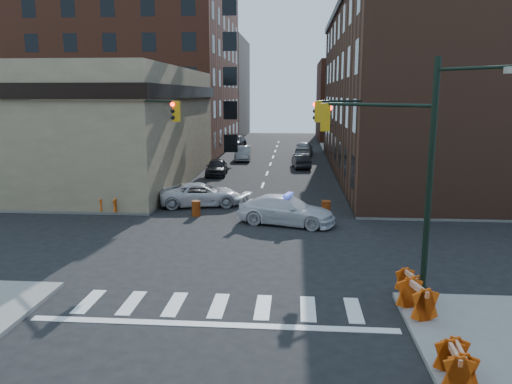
% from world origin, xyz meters
% --- Properties ---
extents(ground, '(140.00, 140.00, 0.00)m').
position_xyz_m(ground, '(0.00, 0.00, 0.00)').
color(ground, black).
rests_on(ground, ground).
extents(sidewalk_nw, '(34.00, 54.50, 0.15)m').
position_xyz_m(sidewalk_nw, '(-23.00, 32.75, 0.07)').
color(sidewalk_nw, gray).
rests_on(sidewalk_nw, ground).
extents(sidewalk_ne, '(34.00, 54.50, 0.15)m').
position_xyz_m(sidewalk_ne, '(23.00, 32.75, 0.07)').
color(sidewalk_ne, gray).
rests_on(sidewalk_ne, ground).
extents(bank_building, '(22.00, 22.00, 9.00)m').
position_xyz_m(bank_building, '(-17.00, 16.50, 4.50)').
color(bank_building, '#9D8B67').
rests_on(bank_building, ground).
extents(apartment_block, '(25.00, 25.00, 24.00)m').
position_xyz_m(apartment_block, '(-18.50, 40.00, 12.00)').
color(apartment_block, '#5D2C1D').
rests_on(apartment_block, ground).
extents(commercial_row_ne, '(14.00, 34.00, 14.00)m').
position_xyz_m(commercial_row_ne, '(13.00, 22.50, 7.00)').
color(commercial_row_ne, '#512F20').
rests_on(commercial_row_ne, ground).
extents(filler_nw, '(20.00, 18.00, 16.00)m').
position_xyz_m(filler_nw, '(-16.00, 62.00, 8.00)').
color(filler_nw, brown).
rests_on(filler_nw, ground).
extents(filler_ne, '(16.00, 16.00, 12.00)m').
position_xyz_m(filler_ne, '(14.00, 58.00, 6.00)').
color(filler_ne, '#5D2C1D').
rests_on(filler_ne, ground).
extents(signal_pole_se, '(5.40, 5.27, 8.00)m').
position_xyz_m(signal_pole_se, '(6.04, -5.52, 4.61)').
color(signal_pole_se, black).
rests_on(signal_pole_se, sidewalk_se).
extents(signal_pole_nw, '(3.58, 3.67, 8.00)m').
position_xyz_m(signal_pole_nw, '(-5.85, 5.34, 4.34)').
color(signal_pole_nw, black).
rests_on(signal_pole_nw, sidewalk_nw).
extents(signal_pole_ne, '(3.67, 3.58, 8.00)m').
position_xyz_m(signal_pole_ne, '(5.84, 5.35, 4.34)').
color(signal_pole_ne, black).
rests_on(signal_pole_ne, sidewalk_ne).
extents(tree_ne_near, '(3.00, 3.00, 4.85)m').
position_xyz_m(tree_ne_near, '(7.50, 26.00, 3.49)').
color(tree_ne_near, black).
rests_on(tree_ne_near, sidewalk_ne).
extents(tree_ne_far, '(3.00, 3.00, 4.85)m').
position_xyz_m(tree_ne_far, '(7.50, 34.00, 3.49)').
color(tree_ne_far, black).
rests_on(tree_ne_far, sidewalk_ne).
extents(police_car, '(5.75, 3.53, 1.56)m').
position_xyz_m(police_car, '(2.06, 4.24, 0.78)').
color(police_car, silver).
rests_on(police_car, ground).
extents(pickup, '(5.65, 3.56, 1.45)m').
position_xyz_m(pickup, '(-3.44, 8.43, 0.73)').
color(pickup, silver).
rests_on(pickup, ground).
extents(parked_car_wnear, '(1.96, 4.38, 1.46)m').
position_xyz_m(parked_car_wnear, '(-4.36, 20.57, 0.73)').
color(parked_car_wnear, black).
rests_on(parked_car_wnear, ground).
extents(parked_car_wfar, '(1.87, 4.73, 1.53)m').
position_xyz_m(parked_car_wfar, '(-3.09, 30.76, 0.77)').
color(parked_car_wfar, '#9A9DA2').
rests_on(parked_car_wfar, ground).
extents(parked_car_wdeep, '(2.96, 5.79, 1.61)m').
position_xyz_m(parked_car_wdeep, '(-5.50, 43.50, 0.80)').
color(parked_car_wdeep, black).
rests_on(parked_car_wdeep, ground).
extents(parked_car_enear, '(1.96, 4.40, 1.40)m').
position_xyz_m(parked_car_enear, '(3.09, 25.56, 0.70)').
color(parked_car_enear, black).
rests_on(parked_car_enear, ground).
extents(parked_car_efar, '(2.27, 4.95, 1.65)m').
position_xyz_m(parked_car_efar, '(3.54, 36.43, 0.82)').
color(parked_car_efar, '#989AA0').
rests_on(parked_car_efar, ground).
extents(pedestrian_a, '(0.66, 0.47, 1.71)m').
position_xyz_m(pedestrian_a, '(-10.61, 6.00, 1.01)').
color(pedestrian_a, black).
rests_on(pedestrian_a, sidewalk_nw).
extents(pedestrian_b, '(0.97, 0.81, 1.81)m').
position_xyz_m(pedestrian_b, '(-12.37, 6.09, 1.05)').
color(pedestrian_b, black).
rests_on(pedestrian_b, sidewalk_nw).
extents(pedestrian_c, '(1.01, 0.51, 1.65)m').
position_xyz_m(pedestrian_c, '(-11.76, 8.44, 0.97)').
color(pedestrian_c, '#202630').
rests_on(pedestrian_c, sidewalk_nw).
extents(barrel_road, '(0.70, 0.70, 0.96)m').
position_xyz_m(barrel_road, '(4.33, 6.00, 0.48)').
color(barrel_road, orange).
rests_on(barrel_road, ground).
extents(barrel_bank, '(0.52, 0.52, 0.90)m').
position_xyz_m(barrel_bank, '(-3.23, 5.67, 0.45)').
color(barrel_bank, '#DE440A').
rests_on(barrel_bank, ground).
extents(barricade_se_a, '(0.79, 1.18, 0.81)m').
position_xyz_m(barricade_se_a, '(6.53, -5.70, 0.55)').
color(barricade_se_a, '#C16009').
rests_on(barricade_se_a, sidewalk_se).
extents(barricade_se_b, '(0.98, 1.45, 0.99)m').
position_xyz_m(barricade_se_b, '(6.40, -7.25, 0.65)').
color(barricade_se_b, red).
rests_on(barricade_se_b, sidewalk_se).
extents(barricade_se_c, '(0.58, 1.11, 0.83)m').
position_xyz_m(barricade_se_c, '(6.40, -11.00, 0.56)').
color(barricade_se_c, '#C85309').
rests_on(barricade_se_c, sidewalk_se).
extents(barricade_se_d, '(0.62, 1.13, 0.82)m').
position_xyz_m(barricade_se_d, '(6.57, -10.85, 0.56)').
color(barricade_se_d, red).
rests_on(barricade_se_d, sidewalk_se).
extents(barricade_nw_a, '(1.24, 0.74, 0.88)m').
position_xyz_m(barricade_nw_a, '(-8.40, 5.70, 0.59)').
color(barricade_nw_a, '#C96909').
rests_on(barricade_nw_a, sidewalk_nw).
extents(barricade_nw_b, '(1.28, 0.66, 0.95)m').
position_xyz_m(barricade_nw_b, '(-8.50, 7.59, 0.62)').
color(barricade_nw_b, '#EA600B').
rests_on(barricade_nw_b, sidewalk_nw).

